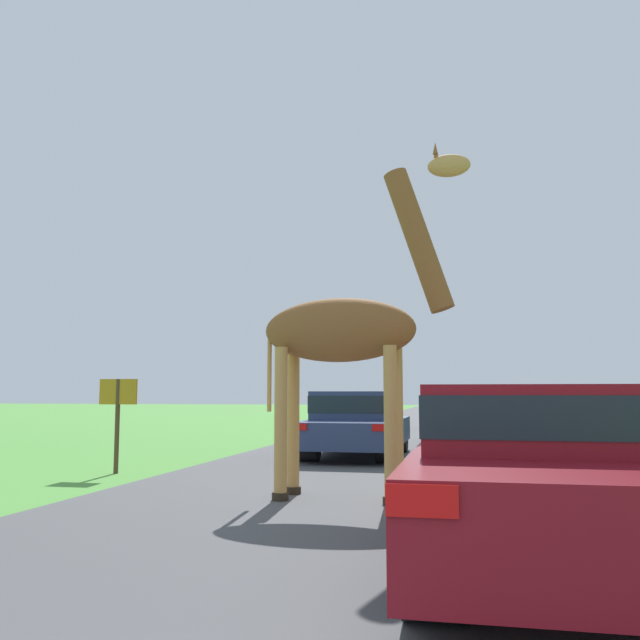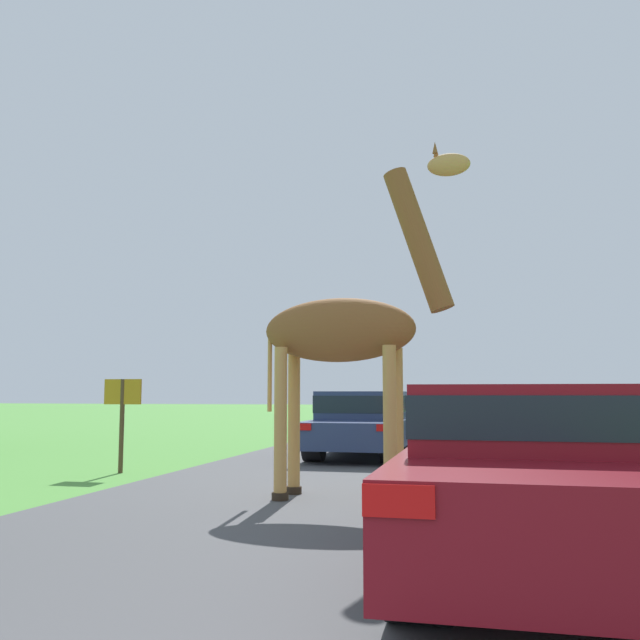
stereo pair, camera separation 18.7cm
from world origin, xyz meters
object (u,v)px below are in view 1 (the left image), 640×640
Objects in this scene: sign_post at (118,407)px; car_verge_right at (574,435)px; car_lead_maroon at (546,472)px; car_far_ahead at (357,422)px; giraffe_near_road at (351,330)px; car_queue_right at (469,417)px; car_queue_left at (466,410)px.

car_verge_right is at bearing 2.21° from sign_post.
car_far_ahead is at bearing 107.85° from car_lead_maroon.
giraffe_near_road is 10.60m from car_queue_right.
giraffe_near_road is 18.27m from car_queue_left.
car_queue_right is 1.06× the size of car_verge_right.
car_queue_right is at bearing 92.27° from car_lead_maroon.
car_far_ahead reaches higher than car_queue_left.
car_lead_maroon is 1.06× the size of car_queue_left.
car_lead_maroon is 5.59m from car_verge_right.
car_lead_maroon is 9.63m from car_far_ahead.
car_queue_left is 12.43m from car_far_ahead.
car_queue_left is at bearing 90.64° from car_queue_right.
giraffe_near_road is at bearing -94.58° from car_queue_left.
car_queue_right is (-0.54, 13.60, -0.05)m from car_lead_maroon.
car_lead_maroon is 1.11× the size of car_verge_right.
car_lead_maroon reaches higher than car_far_ahead.
car_queue_left is 17.21m from sign_post.
car_queue_left is 2.56× the size of sign_post.
car_verge_right is 7.55m from sign_post.
car_far_ahead is (-2.95, 9.16, -0.02)m from car_lead_maroon.
giraffe_near_road reaches higher than sign_post.
car_far_ahead is at bearing 137.17° from car_verge_right.
car_queue_left is at bearing 95.88° from car_verge_right.
car_queue_right is at bearing 100.80° from car_verge_right.
car_queue_right is 10.32m from sign_post.
car_queue_left is 15.96m from car_verge_right.
car_queue_right is 2.61× the size of sign_post.
car_far_ahead is at bearing -118.50° from car_queue_right.
car_verge_right is (1.55, -8.11, 0.03)m from car_queue_right.
giraffe_near_road is at bearing 122.82° from car_lead_maroon.
sign_post is at bearing -177.79° from car_verge_right.
car_far_ahead is at bearing 47.91° from sign_post.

